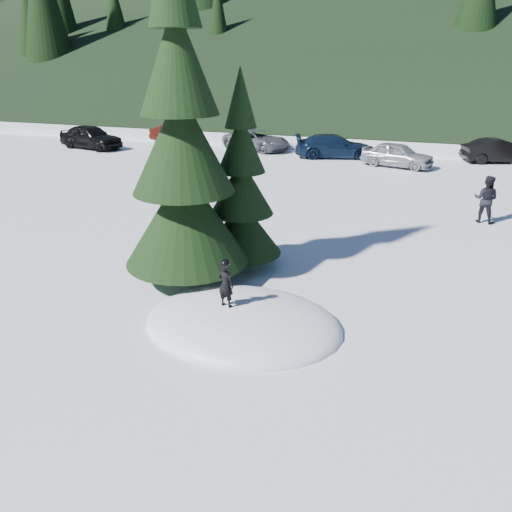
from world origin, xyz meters
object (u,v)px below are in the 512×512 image
(child_skier, at_px, (226,285))
(car_0, at_px, (91,137))
(spruce_short, at_px, (242,194))
(car_4, at_px, (397,155))
(car_3, at_px, (334,146))
(car_1, at_px, (177,133))
(car_2, at_px, (257,140))
(spruce_tall, at_px, (182,156))
(car_5, at_px, (499,151))
(adult_0, at_px, (486,199))

(child_skier, distance_m, car_0, 24.84)
(spruce_short, height_order, car_0, spruce_short)
(car_0, xyz_separation_m, car_4, (19.06, 0.47, -0.10))
(spruce_short, height_order, car_3, spruce_short)
(car_1, bearing_deg, car_2, -104.98)
(car_4, bearing_deg, car_3, 82.88)
(spruce_tall, xyz_separation_m, car_3, (0.45, 18.40, -2.66))
(car_3, bearing_deg, car_0, 80.67)
(car_4, distance_m, car_5, 6.09)
(spruce_tall, distance_m, spruce_short, 2.11)
(car_1, bearing_deg, spruce_tall, -156.22)
(spruce_short, relative_size, car_4, 1.41)
(spruce_short, bearing_deg, spruce_tall, -125.54)
(car_0, distance_m, car_5, 24.60)
(child_skier, relative_size, car_0, 0.23)
(spruce_short, bearing_deg, adult_0, 43.88)
(spruce_tall, distance_m, car_3, 18.59)
(car_3, bearing_deg, child_skier, 167.21)
(car_1, distance_m, car_5, 20.30)
(child_skier, height_order, car_1, child_skier)
(child_skier, bearing_deg, spruce_short, -64.03)
(adult_0, height_order, car_0, adult_0)
(adult_0, relative_size, car_2, 0.38)
(car_3, bearing_deg, car_5, -97.39)
(child_skier, bearing_deg, car_2, -61.43)
(spruce_tall, height_order, car_2, spruce_tall)
(spruce_short, distance_m, car_2, 18.87)
(child_skier, xyz_separation_m, car_5, (7.57, 21.80, -0.34))
(car_3, bearing_deg, adult_0, -161.66)
(child_skier, height_order, car_0, child_skier)
(spruce_tall, xyz_separation_m, car_2, (-4.68, 19.34, -2.70))
(spruce_short, bearing_deg, car_1, 121.81)
(child_skier, relative_size, adult_0, 0.61)
(spruce_tall, height_order, car_0, spruce_tall)
(spruce_tall, distance_m, adult_0, 11.40)
(child_skier, relative_size, car_4, 0.27)
(adult_0, bearing_deg, car_2, -25.75)
(car_3, bearing_deg, spruce_tall, 161.84)
(spruce_tall, bearing_deg, car_4, 76.21)
(car_2, height_order, car_4, car_4)
(child_skier, xyz_separation_m, adult_0, (5.94, 9.86, -0.15))
(car_0, bearing_deg, child_skier, -125.50)
(child_skier, distance_m, car_3, 20.37)
(car_0, bearing_deg, spruce_short, -121.28)
(spruce_short, height_order, adult_0, spruce_short)
(spruce_short, distance_m, car_5, 20.36)
(adult_0, distance_m, car_0, 24.25)
(spruce_tall, height_order, car_1, spruce_tall)
(car_0, bearing_deg, car_5, -69.87)
(spruce_tall, relative_size, car_5, 2.18)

